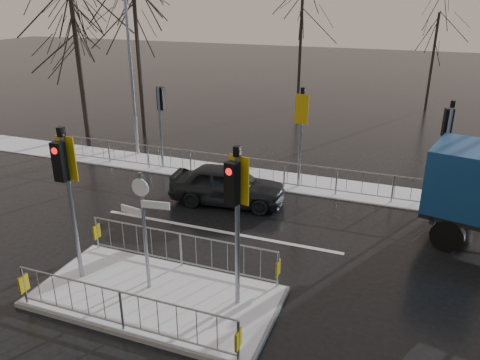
% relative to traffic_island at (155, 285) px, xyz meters
% --- Properties ---
extents(ground, '(120.00, 120.00, 0.00)m').
position_rel_traffic_island_xyz_m(ground, '(0.01, -0.01, -0.39)').
color(ground, black).
rests_on(ground, ground).
extents(snow_verge, '(30.00, 2.00, 0.04)m').
position_rel_traffic_island_xyz_m(snow_verge, '(0.01, 8.59, -0.37)').
color(snow_verge, white).
rests_on(snow_verge, ground).
extents(lane_markings, '(8.00, 11.38, 0.01)m').
position_rel_traffic_island_xyz_m(lane_markings, '(0.01, -0.34, -0.39)').
color(lane_markings, silver).
rests_on(lane_markings, ground).
extents(traffic_island, '(6.00, 3.04, 4.15)m').
position_rel_traffic_island_xyz_m(traffic_island, '(0.00, 0.00, 0.00)').
color(traffic_island, slate).
rests_on(traffic_island, ground).
extents(far_kerb_fixtures, '(18.00, 0.65, 3.83)m').
position_rel_traffic_island_xyz_m(far_kerb_fixtures, '(0.31, 8.08, 0.63)').
color(far_kerb_fixtures, gray).
rests_on(far_kerb_fixtures, ground).
extents(car_far_lane, '(4.27, 2.10, 1.40)m').
position_rel_traffic_island_xyz_m(car_far_lane, '(-0.49, 5.92, 0.31)').
color(car_far_lane, black).
rests_on(car_far_lane, ground).
extents(tree_near_a, '(4.75, 4.75, 8.97)m').
position_rel_traffic_island_xyz_m(tree_near_a, '(-10.49, 10.99, 5.72)').
color(tree_near_a, black).
rests_on(tree_near_a, ground).
extents(tree_near_b, '(4.00, 4.00, 7.55)m').
position_rel_traffic_island_xyz_m(tree_near_b, '(-7.99, 12.49, 4.76)').
color(tree_near_b, black).
rests_on(tree_near_b, ground).
extents(tree_near_c, '(3.50, 3.50, 6.61)m').
position_rel_traffic_island_xyz_m(tree_near_c, '(-12.49, 13.49, 4.11)').
color(tree_near_c, black).
rests_on(tree_near_c, ground).
extents(tree_far_a, '(3.75, 3.75, 7.08)m').
position_rel_traffic_island_xyz_m(tree_far_a, '(-1.99, 21.99, 4.43)').
color(tree_far_a, black).
rests_on(tree_far_a, ground).
extents(tree_far_b, '(3.25, 3.25, 6.14)m').
position_rel_traffic_island_xyz_m(tree_far_b, '(6.01, 23.99, 3.79)').
color(tree_far_b, black).
rests_on(tree_far_b, ground).
extents(street_lamp_left, '(1.25, 0.18, 8.20)m').
position_rel_traffic_island_xyz_m(street_lamp_left, '(-6.42, 9.49, 4.10)').
color(street_lamp_left, gray).
rests_on(street_lamp_left, ground).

